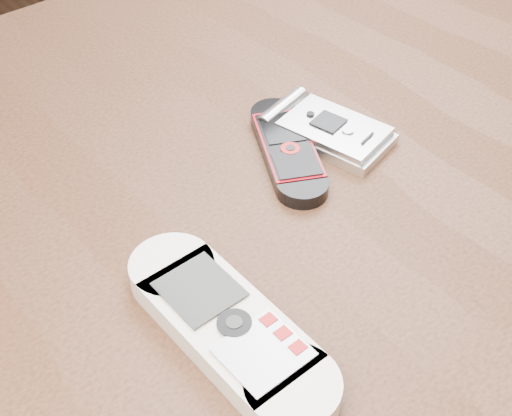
{
  "coord_description": "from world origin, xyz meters",
  "views": [
    {
      "loc": [
        -0.23,
        -0.29,
        1.11
      ],
      "look_at": [
        0.01,
        0.0,
        0.76
      ],
      "focal_mm": 50.0,
      "sensor_mm": 36.0,
      "label": 1
    }
  ],
  "objects_px": {
    "nokia_black_red": "(288,149)",
    "motorola_razr": "(331,130)",
    "nokia_white": "(228,326)",
    "table": "(251,313)"
  },
  "relations": [
    {
      "from": "nokia_black_red",
      "to": "motorola_razr",
      "type": "bearing_deg",
      "value": 19.84
    },
    {
      "from": "nokia_white",
      "to": "nokia_black_red",
      "type": "xyz_separation_m",
      "value": [
        0.14,
        0.11,
        -0.0
      ]
    },
    {
      "from": "table",
      "to": "nokia_white",
      "type": "xyz_separation_m",
      "value": [
        -0.07,
        -0.07,
        0.12
      ]
    },
    {
      "from": "table",
      "to": "nokia_black_red",
      "type": "xyz_separation_m",
      "value": [
        0.07,
        0.04,
        0.11
      ]
    },
    {
      "from": "nokia_white",
      "to": "nokia_black_red",
      "type": "distance_m",
      "value": 0.18
    },
    {
      "from": "table",
      "to": "nokia_black_red",
      "type": "bearing_deg",
      "value": 29.63
    },
    {
      "from": "table",
      "to": "motorola_razr",
      "type": "relative_size",
      "value": 11.24
    },
    {
      "from": "nokia_white",
      "to": "motorola_razr",
      "type": "relative_size",
      "value": 1.61
    },
    {
      "from": "nokia_white",
      "to": "motorola_razr",
      "type": "height_order",
      "value": "nokia_white"
    },
    {
      "from": "nokia_white",
      "to": "motorola_razr",
      "type": "bearing_deg",
      "value": 28.5
    }
  ]
}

